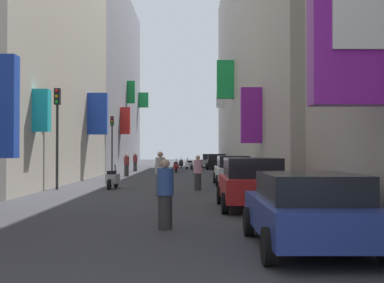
% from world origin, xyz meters
% --- Properties ---
extents(ground_plane, '(140.00, 140.00, 0.00)m').
position_xyz_m(ground_plane, '(0.00, 30.00, 0.00)').
color(ground_plane, '#38383D').
extents(building_left_mid_a, '(7.25, 20.27, 15.53)m').
position_xyz_m(building_left_mid_a, '(-8.00, 25.12, 7.76)').
color(building_left_mid_a, '#B2A899').
rests_on(building_left_mid_a, ground).
extents(building_left_mid_b, '(7.23, 24.74, 18.07)m').
position_xyz_m(building_left_mid_b, '(-8.00, 47.63, 9.03)').
color(building_left_mid_b, gray).
rests_on(building_left_mid_b, ground).
extents(building_right_mid_b, '(7.36, 45.78, 19.75)m').
position_xyz_m(building_right_mid_b, '(8.00, 37.11, 9.87)').
color(building_right_mid_b, '#B2A899').
rests_on(building_right_mid_b, ground).
extents(parked_car_blue, '(2.01, 4.08, 1.37)m').
position_xyz_m(parked_car_blue, '(3.73, 6.29, 0.73)').
color(parked_car_blue, navy).
rests_on(parked_car_blue, ground).
extents(parked_car_red, '(1.98, 3.90, 1.56)m').
position_xyz_m(parked_car_red, '(3.46, 12.51, 0.81)').
color(parked_car_red, '#B21E1E').
rests_on(parked_car_red, ground).
extents(parked_car_silver, '(1.96, 4.34, 1.45)m').
position_xyz_m(parked_car_silver, '(3.56, 50.34, 0.76)').
color(parked_car_silver, '#B7B7BC').
rests_on(parked_car_silver, ground).
extents(parked_car_black, '(2.01, 4.24, 1.48)m').
position_xyz_m(parked_car_black, '(3.99, 44.98, 0.78)').
color(parked_car_black, black).
rests_on(parked_car_black, ground).
extents(parked_car_white, '(1.90, 4.27, 1.52)m').
position_xyz_m(parked_car_white, '(3.75, 22.96, 0.79)').
color(parked_car_white, white).
rests_on(parked_car_white, ground).
extents(scooter_silver, '(0.52, 1.85, 1.13)m').
position_xyz_m(scooter_silver, '(-2.09, 20.52, 0.46)').
color(scooter_silver, '#ADADB2').
rests_on(scooter_silver, ground).
extents(scooter_black, '(0.46, 1.91, 1.13)m').
position_xyz_m(scooter_black, '(0.51, 48.14, 0.46)').
color(scooter_black, black).
rests_on(scooter_black, ground).
extents(scooter_red, '(0.50, 1.80, 1.13)m').
position_xyz_m(scooter_red, '(0.29, 38.72, 0.46)').
color(scooter_red, red).
rests_on(scooter_red, ground).
extents(scooter_white, '(0.79, 1.93, 1.13)m').
position_xyz_m(scooter_white, '(1.36, 44.54, 0.46)').
color(scooter_white, silver).
rests_on(scooter_white, ground).
extents(scooter_green, '(0.58, 1.95, 1.13)m').
position_xyz_m(scooter_green, '(-0.98, 35.17, 0.46)').
color(scooter_green, '#287F3D').
rests_on(scooter_green, ground).
extents(pedestrian_crossing, '(0.51, 0.51, 1.57)m').
position_xyz_m(pedestrian_crossing, '(1.90, 19.62, 0.78)').
color(pedestrian_crossing, '#353535').
rests_on(pedestrian_crossing, ground).
extents(pedestrian_near_left, '(0.41, 0.41, 1.60)m').
position_xyz_m(pedestrian_near_left, '(-2.94, 31.76, 0.80)').
color(pedestrian_near_left, '#3A3A3A').
rests_on(pedestrian_near_left, ground).
extents(pedestrian_near_right, '(0.52, 0.52, 1.61)m').
position_xyz_m(pedestrian_near_right, '(-3.30, 40.19, 0.80)').
color(pedestrian_near_right, '#3D3D3D').
rests_on(pedestrian_near_right, ground).
extents(pedestrian_mid_street, '(0.44, 0.44, 1.75)m').
position_xyz_m(pedestrian_mid_street, '(0.37, 16.91, 0.87)').
color(pedestrian_mid_street, '#3D3D3D').
rests_on(pedestrian_mid_street, ground).
extents(pedestrian_far_away, '(0.43, 0.43, 1.59)m').
position_xyz_m(pedestrian_far_away, '(1.03, 8.57, 0.79)').
color(pedestrian_far_away, '#323232').
rests_on(pedestrian_far_away, ground).
extents(traffic_light_near_corner, '(0.26, 0.34, 4.65)m').
position_xyz_m(traffic_light_near_corner, '(-4.57, 20.04, 3.14)').
color(traffic_light_near_corner, '#2D2D2D').
rests_on(traffic_light_near_corner, ground).
extents(traffic_light_far_corner, '(0.26, 0.34, 4.47)m').
position_xyz_m(traffic_light_far_corner, '(-4.58, 35.68, 3.03)').
color(traffic_light_far_corner, '#2D2D2D').
rests_on(traffic_light_far_corner, ground).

